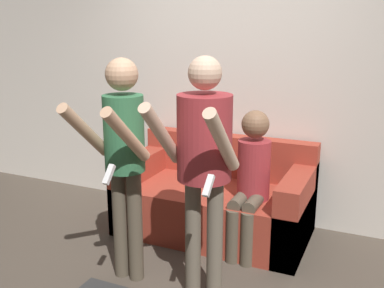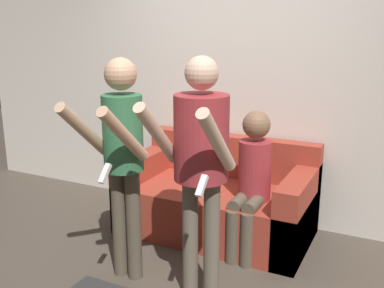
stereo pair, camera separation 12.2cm
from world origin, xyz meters
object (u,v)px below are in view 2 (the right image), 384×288
object	(u,v)px
couch	(217,202)
person_standing_right	(200,153)
person_seated	(252,177)
person_standing_left	(122,148)

from	to	relation	value
couch	person_standing_right	world-z (taller)	person_standing_right
person_standing_right	person_seated	distance (m)	0.89
person_standing_left	person_seated	distance (m)	1.12
person_seated	couch	bearing A→B (deg)	150.83
person_standing_left	person_seated	bearing A→B (deg)	48.76
person_standing_left	person_standing_right	world-z (taller)	person_standing_right
couch	person_standing_left	xyz separation A→B (m)	(-0.31, -1.02, 0.72)
person_standing_left	person_standing_right	size ratio (longest dim) A/B	0.98
couch	person_standing_right	size ratio (longest dim) A/B	1.01
couch	person_standing_right	bearing A→B (deg)	-73.23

